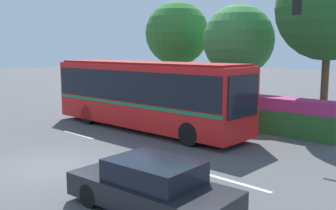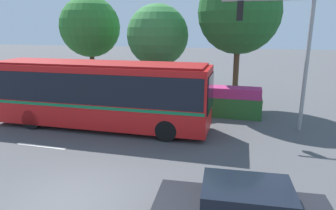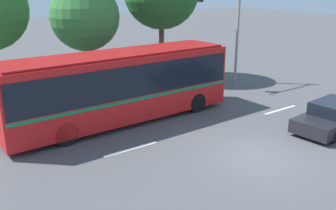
# 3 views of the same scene
# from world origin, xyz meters

# --- Properties ---
(ground_plane) EXTENTS (140.00, 140.00, 0.00)m
(ground_plane) POSITION_xyz_m (0.00, 0.00, 0.00)
(ground_plane) COLOR #4C4C4F
(city_bus) EXTENTS (11.20, 2.78, 3.33)m
(city_bus) POSITION_xyz_m (-2.26, 6.46, 1.89)
(city_bus) COLOR red
(city_bus) RESTS_ON ground
(sedan_foreground) EXTENTS (4.44, 2.10, 1.30)m
(sedan_foreground) POSITION_xyz_m (4.99, -0.02, 0.61)
(sedan_foreground) COLOR black
(sedan_foreground) RESTS_ON ground
(flowering_hedge) EXTENTS (6.49, 1.16, 1.71)m
(flowering_hedge) POSITION_xyz_m (2.53, 10.13, 0.84)
(flowering_hedge) COLOR #286028
(flowering_hedge) RESTS_ON ground
(street_tree_left) EXTENTS (4.33, 4.33, 7.20)m
(street_tree_left) POSITION_xyz_m (-6.37, 13.26, 5.01)
(street_tree_left) COLOR brown
(street_tree_left) RESTS_ON ground
(street_tree_centre) EXTENTS (4.13, 4.13, 6.53)m
(street_tree_centre) POSITION_xyz_m (-1.11, 12.79, 4.45)
(street_tree_centre) COLOR brown
(street_tree_centre) RESTS_ON ground
(street_tree_right) EXTENTS (4.99, 4.99, 8.37)m
(street_tree_right) POSITION_xyz_m (4.16, 12.40, 5.86)
(street_tree_right) COLOR brown
(street_tree_right) RESTS_ON ground
(lane_stripe_near) EXTENTS (2.40, 0.16, 0.01)m
(lane_stripe_near) POSITION_xyz_m (-3.54, 3.41, 0.01)
(lane_stripe_near) COLOR silver
(lane_stripe_near) RESTS_ON ground
(lane_stripe_mid) EXTENTS (2.40, 0.16, 0.01)m
(lane_stripe_mid) POSITION_xyz_m (5.33, 3.08, 0.01)
(lane_stripe_mid) COLOR silver
(lane_stripe_mid) RESTS_ON ground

